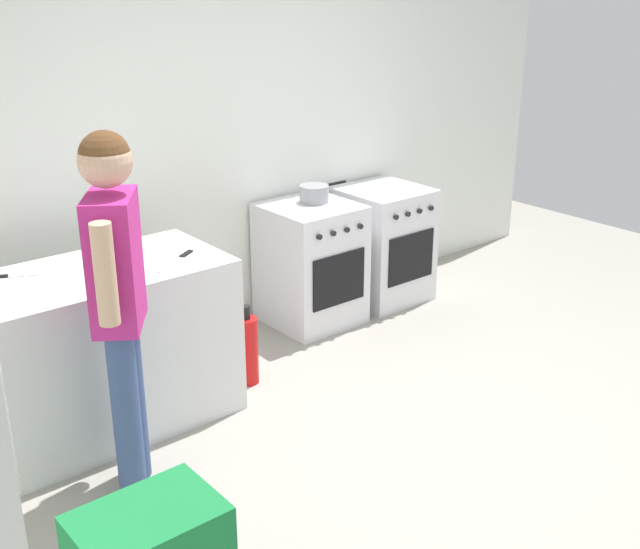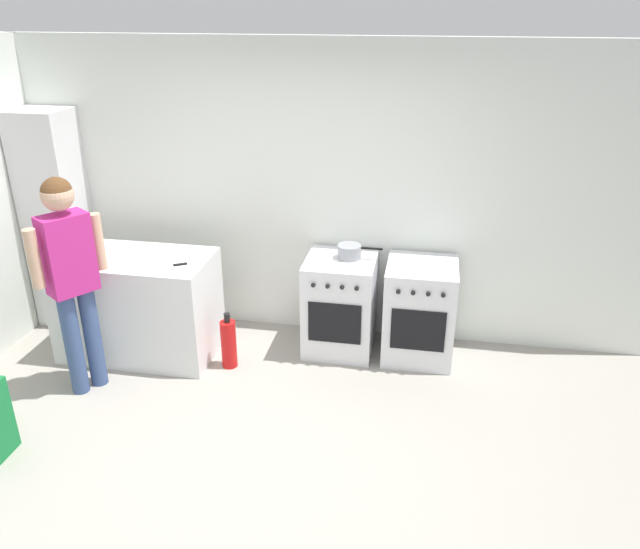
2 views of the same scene
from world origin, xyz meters
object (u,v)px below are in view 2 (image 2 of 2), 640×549
(oven_right, at_px, (419,311))
(person, at_px, (70,267))
(oven_left, at_px, (340,304))
(fire_extinguisher, at_px, (229,343))
(pot, at_px, (350,252))
(knife_bread, at_px, (167,266))
(larder_cabinet, at_px, (57,220))
(knife_chef, at_px, (101,246))

(oven_right, distance_m, person, 2.81)
(oven_left, height_order, fire_extinguisher, oven_left)
(pot, bearing_deg, person, -152.35)
(oven_left, distance_m, knife_bread, 1.51)
(fire_extinguisher, xyz_separation_m, larder_cabinet, (-1.78, 0.58, 0.78))
(person, height_order, fire_extinguisher, person)
(oven_right, relative_size, person, 0.49)
(pot, distance_m, knife_chef, 2.15)
(oven_right, height_order, knife_chef, knife_chef)
(fire_extinguisher, bearing_deg, oven_right, 17.08)
(oven_left, relative_size, knife_chef, 2.88)
(knife_chef, height_order, larder_cabinet, larder_cabinet)
(oven_right, bearing_deg, pot, 176.17)
(pot, distance_m, person, 2.20)
(knife_bread, distance_m, larder_cabinet, 1.46)
(fire_extinguisher, relative_size, larder_cabinet, 0.25)
(pot, distance_m, knife_bread, 1.51)
(oven_right, height_order, pot, pot)
(knife_chef, bearing_deg, oven_right, 4.20)
(knife_chef, height_order, knife_bread, same)
(pot, bearing_deg, oven_right, -3.83)
(pot, height_order, larder_cabinet, larder_cabinet)
(knife_bread, bearing_deg, pot, 21.93)
(oven_left, xyz_separation_m, fire_extinguisher, (-0.87, -0.48, -0.21))
(person, bearing_deg, knife_bread, 39.79)
(knife_bread, bearing_deg, oven_right, 14.52)
(oven_left, xyz_separation_m, knife_chef, (-2.07, -0.20, 0.48))
(pot, distance_m, fire_extinguisher, 1.28)
(oven_left, relative_size, pot, 2.23)
(oven_left, relative_size, larder_cabinet, 0.42)
(oven_left, height_order, oven_right, same)
(knife_chef, xyz_separation_m, person, (0.19, -0.78, 0.15))
(larder_cabinet, bearing_deg, pot, -1.28)
(person, bearing_deg, knife_chef, 103.96)
(knife_bread, height_order, larder_cabinet, larder_cabinet)
(fire_extinguisher, height_order, larder_cabinet, larder_cabinet)
(oven_left, bearing_deg, person, -152.47)
(fire_extinguisher, bearing_deg, knife_bread, -174.57)
(oven_left, relative_size, knife_bread, 2.68)
(pot, bearing_deg, fire_extinguisher, -151.06)
(oven_right, bearing_deg, knife_bread, -165.48)
(pot, xyz_separation_m, knife_chef, (-2.14, -0.24, -0.01))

